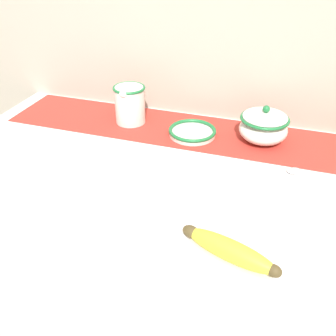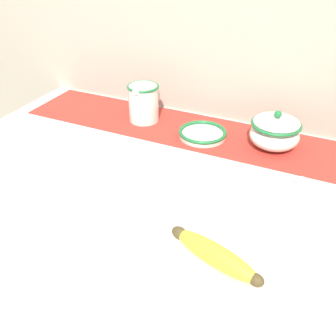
{
  "view_description": "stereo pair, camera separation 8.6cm",
  "coord_description": "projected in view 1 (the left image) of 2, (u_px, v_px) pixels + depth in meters",
  "views": [
    {
      "loc": [
        0.21,
        -0.73,
        1.4
      ],
      "look_at": [
        -0.01,
        -0.04,
        0.92
      ],
      "focal_mm": 40.0,
      "sensor_mm": 36.0,
      "label": 1
    },
    {
      "loc": [
        0.29,
        -0.7,
        1.4
      ],
      "look_at": [
        -0.01,
        -0.04,
        0.92
      ],
      "focal_mm": 40.0,
      "sensor_mm": 36.0,
      "label": 2
    }
  ],
  "objects": [
    {
      "name": "back_wall",
      "position": [
        219.0,
        6.0,
        1.04
      ],
      "size": [
        2.1,
        0.04,
        2.4
      ],
      "primitive_type": "cube",
      "color": "#B7AD99",
      "rests_on": "ground_plane"
    },
    {
      "name": "sugar_bowl",
      "position": [
        264.0,
        126.0,
        1.04
      ],
      "size": [
        0.14,
        0.14,
        0.11
      ],
      "color": "white",
      "rests_on": "countertop"
    },
    {
      "name": "countertop",
      "position": [
        176.0,
        292.0,
        1.16
      ],
      "size": [
        1.3,
        0.72,
        0.87
      ],
      "primitive_type": "cube",
      "color": "silver",
      "rests_on": "ground_plane"
    },
    {
      "name": "spoon",
      "position": [
        289.0,
        172.0,
        0.93
      ],
      "size": [
        0.16,
        0.11,
        0.01
      ],
      "rotation": [
        0.0,
        0.0,
        0.57
      ],
      "color": "silver",
      "rests_on": "countertop"
    },
    {
      "name": "table_runner",
      "position": [
        201.0,
        132.0,
        1.11
      ],
      "size": [
        1.19,
        0.22,
        0.0
      ],
      "primitive_type": "cube",
      "color": "#B23328",
      "rests_on": "countertop"
    },
    {
      "name": "cream_pitcher",
      "position": [
        130.0,
        103.0,
        1.13
      ],
      "size": [
        0.1,
        0.12,
        0.12
      ],
      "color": "white",
      "rests_on": "countertop"
    },
    {
      "name": "banana",
      "position": [
        229.0,
        250.0,
        0.69
      ],
      "size": [
        0.2,
        0.09,
        0.04
      ],
      "rotation": [
        0.0,
        0.0,
        -0.3
      ],
      "color": "yellow",
      "rests_on": "countertop"
    },
    {
      "name": "small_dish",
      "position": [
        192.0,
        132.0,
        1.09
      ],
      "size": [
        0.14,
        0.14,
        0.02
      ],
      "color": "white",
      "rests_on": "countertop"
    }
  ]
}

